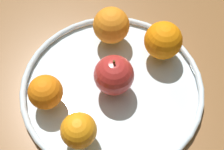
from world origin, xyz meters
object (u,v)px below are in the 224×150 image
at_px(orange_center, 111,25).
at_px(orange_back_left, 79,130).
at_px(apple, 113,75).
at_px(orange_front_left, 163,40).
at_px(fruit_bowl, 112,85).
at_px(orange_back_right, 46,92).

bearing_deg(orange_center, orange_back_left, -43.45).
height_order(apple, orange_front_left, apple).
bearing_deg(orange_back_left, fruit_bowl, 123.33).
relative_size(fruit_bowl, orange_center, 4.75).
bearing_deg(orange_back_left, orange_front_left, 109.86).
distance_m(apple, orange_center, 0.13).
distance_m(fruit_bowl, orange_back_right, 0.14).
height_order(fruit_bowl, orange_center, orange_center).
relative_size(orange_center, orange_back_right, 1.20).
bearing_deg(apple, orange_front_left, 99.65).
bearing_deg(orange_back_left, orange_back_right, -168.73).
bearing_deg(orange_back_left, orange_center, 136.55).
distance_m(orange_back_left, orange_back_right, 0.10).
bearing_deg(orange_center, orange_front_left, 38.79).
xyz_separation_m(orange_back_right, orange_front_left, (0.01, 0.26, 0.01)).
bearing_deg(orange_back_right, orange_center, 112.50).
xyz_separation_m(apple, orange_back_left, (0.06, -0.11, -0.01)).
bearing_deg(orange_front_left, orange_back_left, -70.14).
relative_size(fruit_bowl, orange_back_right, 5.72).
bearing_deg(orange_back_right, fruit_bowl, 77.71).
bearing_deg(apple, fruit_bowl, 171.78).
relative_size(apple, orange_back_left, 1.35).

